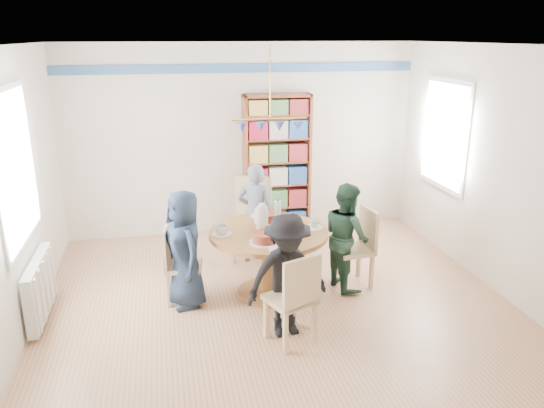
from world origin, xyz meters
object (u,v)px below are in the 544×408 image
object	(u,v)px
person_left	(185,249)
person_right	(346,236)
chair_right	(359,243)
chair_far	(252,214)
dining_table	(269,248)
chair_left	(177,260)
radiator	(40,288)
bookshelf	(277,166)
chair_near	(295,296)
person_near	(287,276)
person_far	(256,214)

from	to	relation	value
person_left	person_right	world-z (taller)	person_left
chair_right	chair_far	bearing A→B (deg)	135.97
dining_table	person_right	xyz separation A→B (m)	(0.90, 0.01, 0.06)
chair_left	person_right	world-z (taller)	person_right
chair_right	person_left	size ratio (longest dim) A/B	0.72
chair_left	chair_right	size ratio (longest dim) A/B	0.93
radiator	bookshelf	bearing A→B (deg)	35.18
chair_right	chair_far	size ratio (longest dim) A/B	0.87
chair_far	person_right	size ratio (longest dim) A/B	0.86
chair_right	chair_near	world-z (taller)	chair_right
chair_left	chair_near	bearing A→B (deg)	-46.94
person_left	chair_left	bearing A→B (deg)	-157.45
person_near	bookshelf	distance (m)	2.89
chair_near	person_right	world-z (taller)	person_right
person_right	person_far	world-z (taller)	person_far
radiator	dining_table	size ratio (longest dim) A/B	0.77
person_far	bookshelf	bearing A→B (deg)	-96.10
chair_left	person_far	xyz separation A→B (m)	(1.02, 0.87, 0.17)
dining_table	chair_right	xyz separation A→B (m)	(1.07, 0.04, -0.05)
person_right	chair_right	bearing A→B (deg)	-92.51
chair_far	person_right	distance (m)	1.40
chair_left	radiator	bearing A→B (deg)	-174.66
person_far	person_near	size ratio (longest dim) A/B	1.05
person_left	person_far	xyz separation A→B (m)	(0.93, 0.97, 0.00)
dining_table	bookshelf	size ratio (longest dim) A/B	0.65
chair_near	bookshelf	xyz separation A→B (m)	(0.49, 3.02, 0.48)
chair_left	person_near	bearing A→B (deg)	-42.12
person_left	chair_near	bearing A→B (deg)	25.36
person_far	radiator	bearing A→B (deg)	42.08
chair_far	chair_near	distance (m)	2.13
dining_table	person_far	world-z (taller)	person_far
dining_table	chair_left	distance (m)	1.00
chair_near	person_right	size ratio (longest dim) A/B	0.74
person_near	person_left	bearing A→B (deg)	129.82
dining_table	chair_near	xyz separation A→B (m)	(0.03, -1.05, -0.05)
chair_right	person_near	size ratio (longest dim) A/B	0.74
radiator	chair_near	size ratio (longest dim) A/B	1.09
person_near	chair_left	bearing A→B (deg)	129.00
radiator	person_right	bearing A→B (deg)	1.55
person_right	bookshelf	bearing A→B (deg)	0.90
dining_table	chair_left	xyz separation A→B (m)	(-1.00, 0.05, -0.09)
person_far	person_right	bearing A→B (deg)	153.58
dining_table	chair_far	xyz separation A→B (m)	(-0.01, 1.08, 0.02)
radiator	person_far	size ratio (longest dim) A/B	0.78
chair_left	chair_far	distance (m)	1.43
chair_far	person_left	xyz separation A→B (m)	(-0.90, -1.13, 0.06)
radiator	person_right	xyz separation A→B (m)	(3.27, 0.09, 0.27)
bookshelf	chair_left	bearing A→B (deg)	-128.47
person_right	person_near	bearing A→B (deg)	124.03
dining_table	person_far	bearing A→B (deg)	88.71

